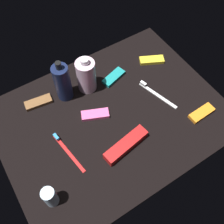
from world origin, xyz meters
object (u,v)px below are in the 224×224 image
at_px(toothbrush_white, 156,93).
at_px(snack_bar_teal, 114,77).
at_px(lotion_bottle, 63,82).
at_px(deodorant_stick, 50,197).
at_px(bodywash_bottle, 86,75).
at_px(snack_bar_yellow, 152,60).
at_px(toothbrush_red, 67,150).
at_px(snack_bar_brown, 38,102).
at_px(snack_bar_pink, 95,114).
at_px(snack_bar_orange, 202,113).
at_px(toothpaste_box_red, 126,145).

xyz_separation_m(toothbrush_white, snack_bar_teal, (-0.10, 0.16, 0.00)).
relative_size(lotion_bottle, deodorant_stick, 2.09).
height_order(deodorant_stick, snack_bar_teal, deodorant_stick).
distance_m(bodywash_bottle, deodorant_stick, 0.46).
relative_size(bodywash_bottle, snack_bar_yellow, 1.56).
relative_size(deodorant_stick, toothbrush_white, 0.51).
distance_m(toothbrush_red, snack_bar_brown, 0.24).
distance_m(lotion_bottle, snack_bar_pink, 0.17).
bearing_deg(toothbrush_red, snack_bar_pink, 24.71).
bearing_deg(snack_bar_pink, bodywash_bottle, 95.51).
distance_m(bodywash_bottle, snack_bar_brown, 0.21).
bearing_deg(snack_bar_yellow, toothbrush_red, -134.14).
height_order(toothbrush_white, snack_bar_teal, toothbrush_white).
bearing_deg(snack_bar_orange, bodywash_bottle, 128.94).
bearing_deg(toothbrush_red, snack_bar_yellow, 19.45).
relative_size(deodorant_stick, toothpaste_box_red, 0.51).
bearing_deg(toothbrush_white, toothbrush_red, -176.01).
bearing_deg(snack_bar_yellow, lotion_bottle, -159.19).
xyz_separation_m(toothpaste_box_red, snack_bar_brown, (-0.18, 0.34, -0.01)).
bearing_deg(toothbrush_white, snack_bar_teal, 121.35).
bearing_deg(deodorant_stick, toothpaste_box_red, 5.64).
xyz_separation_m(bodywash_bottle, toothpaste_box_red, (-0.02, -0.30, -0.06)).
xyz_separation_m(lotion_bottle, snack_bar_orange, (0.40, -0.36, -0.08)).
bearing_deg(snack_bar_brown, bodywash_bottle, -1.37).
distance_m(toothbrush_red, snack_bar_teal, 0.37).
relative_size(toothbrush_white, snack_bar_orange, 1.70).
bearing_deg(snack_bar_yellow, snack_bar_teal, -156.42).
height_order(toothbrush_white, snack_bar_pink, toothbrush_white).
relative_size(toothbrush_red, snack_bar_teal, 1.73).
xyz_separation_m(snack_bar_yellow, snack_bar_brown, (-0.51, 0.06, 0.00)).
relative_size(toothbrush_white, snack_bar_brown, 1.70).
xyz_separation_m(snack_bar_orange, snack_bar_teal, (-0.19, 0.33, 0.00)).
relative_size(toothpaste_box_red, snack_bar_pink, 1.69).
distance_m(toothbrush_white, snack_bar_orange, 0.19).
height_order(toothpaste_box_red, snack_bar_teal, toothpaste_box_red).
bearing_deg(snack_bar_brown, snack_bar_orange, -29.24).
relative_size(toothpaste_box_red, snack_bar_orange, 1.69).
relative_size(lotion_bottle, toothbrush_red, 1.05).
distance_m(deodorant_stick, snack_bar_pink, 0.34).
xyz_separation_m(bodywash_bottle, snack_bar_yellow, (0.30, -0.03, -0.07)).
relative_size(toothpaste_box_red, snack_bar_brown, 1.69).
distance_m(bodywash_bottle, snack_bar_orange, 0.46).
xyz_separation_m(toothpaste_box_red, snack_bar_orange, (0.32, -0.04, -0.01)).
bearing_deg(toothbrush_white, lotion_bottle, 148.22).
distance_m(toothbrush_red, snack_bar_pink, 0.17).
bearing_deg(lotion_bottle, snack_bar_brown, 168.42).
bearing_deg(lotion_bottle, snack_bar_teal, -8.12).
bearing_deg(snack_bar_pink, snack_bar_orange, -8.20).
bearing_deg(toothpaste_box_red, lotion_bottle, 94.61).
height_order(bodywash_bottle, deodorant_stick, bodywash_bottle).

